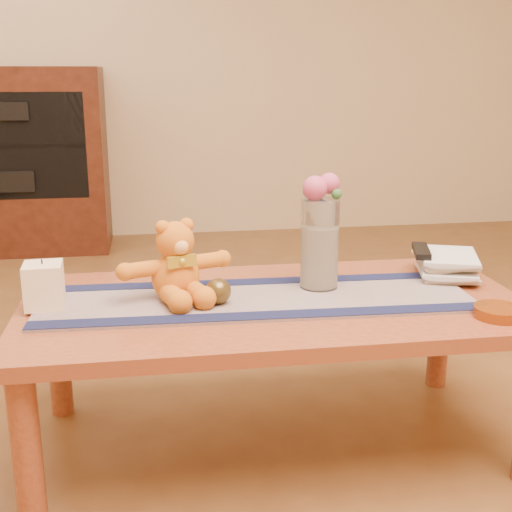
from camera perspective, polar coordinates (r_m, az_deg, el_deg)
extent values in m
plane|color=brown|center=(2.06, 1.43, -15.67)|extent=(5.50, 5.50, 0.00)
plane|color=tan|center=(4.51, -5.11, 18.99)|extent=(5.50, 0.00, 5.50)
cube|color=brown|center=(1.88, 1.51, -4.36)|extent=(1.40, 0.70, 0.04)
cylinder|color=brown|center=(1.71, -19.04, -15.67)|extent=(0.07, 0.07, 0.41)
cylinder|color=brown|center=(2.22, -16.57, -8.01)|extent=(0.07, 0.07, 0.41)
cylinder|color=brown|center=(2.40, 15.45, -6.13)|extent=(0.07, 0.07, 0.41)
cube|color=#1C224F|center=(1.86, 0.09, -3.70)|extent=(1.21, 0.39, 0.01)
cube|color=#121738|center=(1.73, 0.68, -5.11)|extent=(1.20, 0.10, 0.00)
cube|color=#121738|center=(2.00, -0.43, -2.21)|extent=(1.20, 0.10, 0.00)
cube|color=#FFE7BB|center=(1.86, -17.71, -2.41)|extent=(0.10, 0.10, 0.12)
cylinder|color=black|center=(1.84, -17.88, -0.46)|extent=(0.00, 0.00, 0.01)
cylinder|color=silver|center=(1.93, 5.47, 1.04)|extent=(0.11, 0.11, 0.26)
cylinder|color=beige|center=(1.94, 5.44, -0.07)|extent=(0.09, 0.09, 0.18)
sphere|color=#C0436D|center=(1.88, 5.08, 5.82)|extent=(0.07, 0.07, 0.07)
sphere|color=#C0436D|center=(1.90, 6.30, 6.21)|extent=(0.06, 0.06, 0.06)
sphere|color=#4D69A7|center=(1.93, 5.63, 5.85)|extent=(0.04, 0.04, 0.04)
sphere|color=#4D69A7|center=(1.91, 4.56, 5.52)|extent=(0.04, 0.04, 0.04)
sphere|color=#33662D|center=(1.89, 6.92, 5.29)|extent=(0.03, 0.03, 0.03)
sphere|color=#4F3E1A|center=(1.81, -3.26, -3.03)|extent=(0.08, 0.08, 0.07)
imported|color=beige|center=(2.14, 13.83, -1.42)|extent=(0.21, 0.26, 0.02)
imported|color=beige|center=(2.13, 14.00, -0.97)|extent=(0.24, 0.27, 0.02)
imported|color=beige|center=(2.13, 13.72, -0.42)|extent=(0.21, 0.25, 0.02)
imported|color=beige|center=(2.13, 14.04, 0.03)|extent=(0.23, 0.27, 0.02)
cube|color=black|center=(2.11, 13.98, 0.43)|extent=(0.09, 0.17, 0.02)
cylinder|color=#BF5914|center=(1.85, 20.07, -4.54)|extent=(0.15, 0.15, 0.03)
cube|color=black|center=(4.34, -20.75, 7.62)|extent=(1.20, 0.50, 1.10)
cube|color=black|center=(4.22, -20.98, 6.20)|extent=(0.42, 0.28, 0.12)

